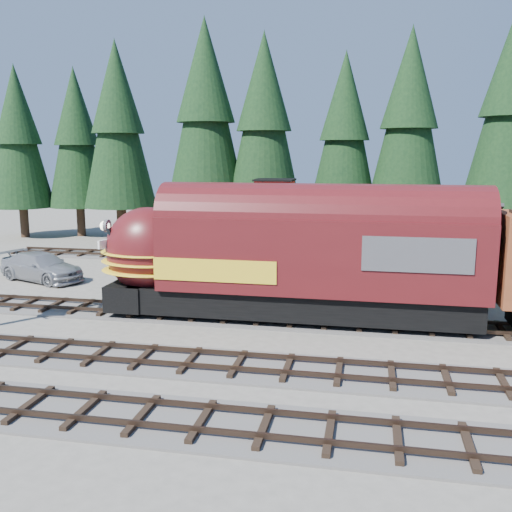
% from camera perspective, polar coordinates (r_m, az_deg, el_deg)
% --- Properties ---
extents(ground, '(120.00, 120.00, 0.00)m').
position_cam_1_polar(ground, '(22.28, 10.11, -9.84)').
color(ground, '#6B665B').
rests_on(ground, ground).
extents(track_spur, '(32.00, 3.20, 0.33)m').
position_cam_1_polar(track_spur, '(40.97, -3.39, -0.31)').
color(track_spur, '#4C4947').
rests_on(track_spur, ground).
extents(depot, '(12.80, 7.00, 5.30)m').
position_cam_1_polar(depot, '(31.78, 10.72, 1.73)').
color(depot, orange).
rests_on(depot, ground).
extents(conifer_backdrop, '(80.71, 23.57, 16.90)m').
position_cam_1_polar(conifer_backdrop, '(46.16, 22.12, 12.84)').
color(conifer_backdrop, black).
rests_on(conifer_backdrop, ground).
extents(locomotive, '(17.58, 3.49, 4.78)m').
position_cam_1_polar(locomotive, '(25.71, 2.26, -0.57)').
color(locomotive, black).
rests_on(locomotive, ground).
extents(caboose, '(10.32, 2.99, 5.37)m').
position_cam_1_polar(caboose, '(39.95, 0.48, 3.20)').
color(caboose, black).
rests_on(caboose, ground).
extents(pickup_truck_a, '(5.99, 3.12, 1.61)m').
position_cam_1_polar(pickup_truck_a, '(33.36, -8.09, -1.55)').
color(pickup_truck_a, black).
rests_on(pickup_truck_a, ground).
extents(pickup_truck_b, '(6.17, 4.10, 1.66)m').
position_cam_1_polar(pickup_truck_b, '(36.59, -20.66, -1.03)').
color(pickup_truck_b, '#96989D').
rests_on(pickup_truck_b, ground).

